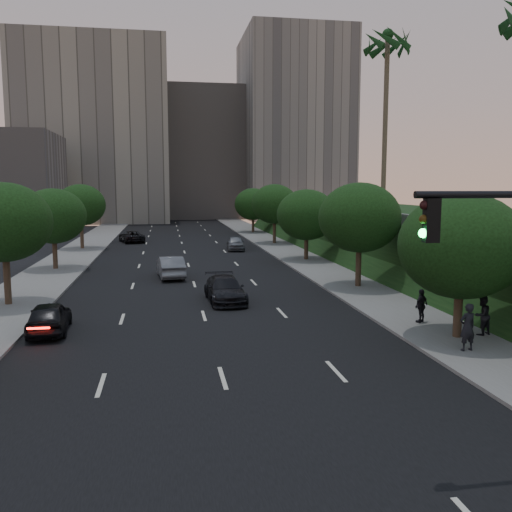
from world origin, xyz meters
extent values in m
plane|color=black|center=(0.00, 0.00, 0.00)|extent=(160.00, 160.00, 0.00)
cube|color=black|center=(0.00, 30.00, 0.01)|extent=(16.00, 140.00, 0.02)
cube|color=slate|center=(10.25, 30.00, 0.07)|extent=(4.50, 140.00, 0.15)
cube|color=slate|center=(-10.25, 30.00, 0.07)|extent=(4.50, 140.00, 0.15)
cube|color=black|center=(22.00, 28.00, 2.00)|extent=(18.00, 90.00, 4.00)
cube|color=slate|center=(13.50, 28.00, 4.35)|extent=(0.35, 90.00, 0.70)
cube|color=gray|center=(-14.00, 92.00, 16.00)|extent=(26.00, 20.00, 32.00)
cube|color=gray|center=(6.00, 102.00, 13.00)|extent=(22.00, 18.00, 26.00)
cube|color=gray|center=(24.00, 96.00, 18.00)|extent=(20.00, 22.00, 36.00)
cylinder|color=#38281C|center=(10.30, 8.00, 1.43)|extent=(0.36, 0.36, 2.86)
ellipsoid|color=black|center=(10.30, 8.00, 4.03)|extent=(5.20, 5.20, 4.42)
cylinder|color=#38281C|center=(10.30, 20.00, 1.61)|extent=(0.36, 0.36, 3.21)
ellipsoid|color=black|center=(10.30, 20.00, 4.53)|extent=(5.20, 5.20, 4.42)
cylinder|color=#38281C|center=(10.30, 33.00, 1.43)|extent=(0.36, 0.36, 2.86)
ellipsoid|color=black|center=(10.30, 33.00, 4.03)|extent=(5.20, 5.20, 4.42)
cylinder|color=#38281C|center=(10.30, 47.00, 1.61)|extent=(0.36, 0.36, 3.21)
ellipsoid|color=black|center=(10.30, 47.00, 4.53)|extent=(5.20, 5.20, 4.42)
cylinder|color=#38281C|center=(10.30, 62.00, 1.43)|extent=(0.36, 0.36, 2.86)
ellipsoid|color=black|center=(10.30, 62.00, 4.03)|extent=(5.20, 5.20, 4.42)
cylinder|color=#38281C|center=(-10.30, 18.00, 1.63)|extent=(0.36, 0.36, 3.26)
ellipsoid|color=black|center=(-10.30, 18.00, 4.59)|extent=(5.00, 5.00, 4.25)
cylinder|color=#38281C|center=(-10.30, 31.00, 1.50)|extent=(0.36, 0.36, 2.99)
ellipsoid|color=black|center=(-10.30, 31.00, 4.22)|extent=(5.00, 5.00, 4.25)
cylinder|color=#38281C|center=(-10.30, 45.00, 1.63)|extent=(0.36, 0.36, 3.26)
ellipsoid|color=black|center=(-10.30, 45.00, 4.59)|extent=(5.00, 5.00, 4.25)
cylinder|color=#4C4233|center=(16.00, 30.00, 11.25)|extent=(0.40, 0.40, 14.50)
cube|color=black|center=(3.82, -1.81, 5.75)|extent=(0.32, 0.22, 0.95)
sphere|color=black|center=(3.64, -1.81, 6.08)|extent=(0.20, 0.20, 0.20)
sphere|color=#3F2B0A|center=(3.64, -1.81, 5.78)|extent=(0.20, 0.20, 0.20)
sphere|color=#19F24C|center=(3.64, -1.81, 5.48)|extent=(0.20, 0.20, 0.20)
imported|color=black|center=(-7.00, 12.09, 0.70)|extent=(1.93, 4.23, 1.41)
imported|color=slate|center=(-1.51, 25.98, 0.78)|extent=(2.12, 4.89, 1.57)
imported|color=black|center=(-5.72, 51.59, 0.68)|extent=(3.49, 5.33, 1.36)
imported|color=black|center=(1.44, 17.27, 0.71)|extent=(2.20, 4.97, 1.42)
imported|color=slate|center=(5.22, 41.98, 0.73)|extent=(2.04, 4.41, 1.46)
imported|color=black|center=(9.62, 6.11, 1.08)|extent=(0.74, 0.54, 1.86)
imported|color=black|center=(11.48, 8.09, 1.00)|extent=(1.00, 0.88, 1.71)
imported|color=black|center=(9.91, 10.52, 0.94)|extent=(0.99, 0.83, 1.59)
camera|label=1|loc=(-1.81, -12.62, 6.48)|focal=38.00mm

